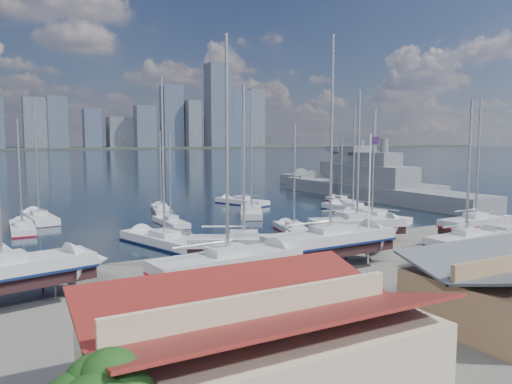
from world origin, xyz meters
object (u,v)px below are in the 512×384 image
sailboat_cradle_0 (2,274)px  naval_ship_east (374,190)px  car_a (295,321)px  naval_ship_west (352,182)px  flagpole (370,191)px

sailboat_cradle_0 → naval_ship_east: (62.23, 33.69, -0.54)m
sailboat_cradle_0 → car_a: 19.33m
naval_ship_west → naval_ship_east: bearing=148.1°
sailboat_cradle_0 → naval_ship_west: bearing=23.6°
car_a → flagpole: bearing=14.2°
sailboat_cradle_0 → flagpole: bearing=-17.7°
car_a → flagpole: size_ratio=0.40×
naval_ship_west → flagpole: bearing=136.2°
sailboat_cradle_0 → flagpole: size_ratio=1.64×
naval_ship_west → sailboat_cradle_0: bearing=119.8°
sailboat_cradle_0 → flagpole: 28.88m
naval_ship_east → flagpole: naval_ship_east is taller
sailboat_cradle_0 → car_a: size_ratio=4.09×
naval_ship_west → car_a: bearing=132.9°
flagpole → sailboat_cradle_0: bearing=173.7°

